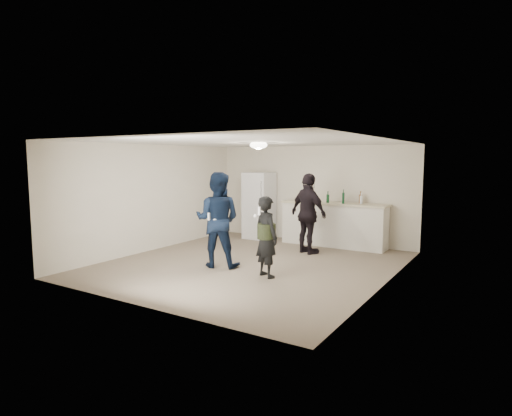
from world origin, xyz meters
The scene contains 21 objects.
floor centered at (0.00, 0.00, 0.00)m, with size 6.00×6.00×0.00m, color #6B5B4C.
ceiling centered at (0.00, 0.00, 2.50)m, with size 6.00×6.00×0.00m, color silver.
wall_back centered at (0.00, 3.00, 1.25)m, with size 6.00×6.00×0.00m, color beige.
wall_front centered at (0.00, -3.00, 1.25)m, with size 6.00×6.00×0.00m, color beige.
wall_left centered at (-2.75, 0.00, 1.25)m, with size 6.00×6.00×0.00m, color beige.
wall_right centered at (2.75, 0.00, 1.25)m, with size 6.00×6.00×0.00m, color beige.
counter centered at (0.75, 2.67, 0.53)m, with size 2.60×0.56×1.05m, color silver.
counter_top centered at (0.75, 2.67, 1.07)m, with size 2.68×0.64×0.04m, color beige.
fridge centered at (-1.39, 2.60, 0.90)m, with size 0.70×0.70×1.80m, color silver.
fridge_handle centered at (-1.11, 2.23, 1.30)m, with size 0.02×0.02×0.60m, color silver.
ceiling_dome centered at (0.00, 0.30, 2.45)m, with size 0.36×0.36×0.16m, color white.
shaker centered at (-0.10, 2.65, 1.18)m, with size 0.08×0.08×0.17m, color silver.
man centered at (-0.47, -0.50, 0.95)m, with size 0.93×0.72×1.91m, color #0F213F.
woman centered at (0.75, -0.64, 0.75)m, with size 0.55×0.36×1.50m, color black.
camo_shorts centered at (0.75, -0.64, 0.85)m, with size 0.34×0.34×0.28m, color #263317.
spectator centered at (0.57, 1.55, 0.92)m, with size 1.08×0.45×1.84m, color black.
remote_man centered at (-0.47, -0.78, 1.05)m, with size 0.04×0.04×0.15m, color white.
nunchuk_man centered at (-0.35, -0.75, 0.98)m, with size 0.07×0.07×0.07m, color white.
remote_woman centered at (0.75, -0.89, 1.25)m, with size 0.04×0.04×0.15m, color white.
nunchuk_woman centered at (0.65, -0.86, 1.15)m, with size 0.07×0.07×0.07m, color white.
bottle_cluster centered at (0.85, 2.68, 1.20)m, with size 1.54×0.34×0.27m.
Camera 1 is at (4.65, -7.30, 2.16)m, focal length 30.00 mm.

